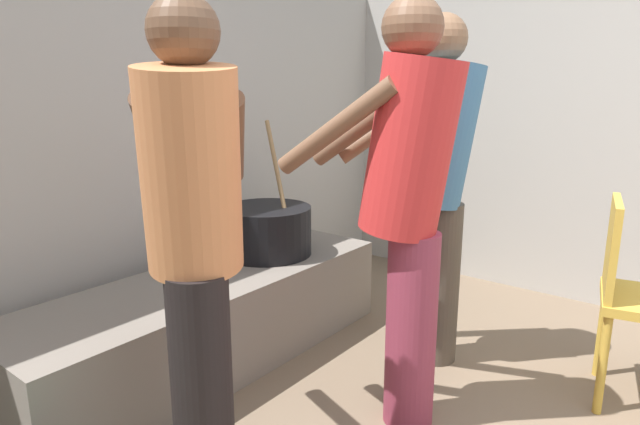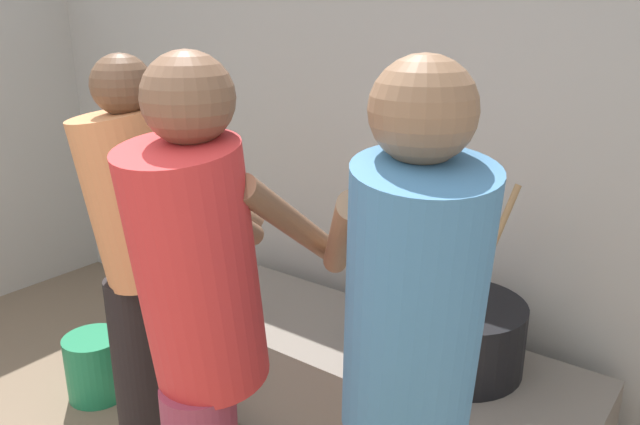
% 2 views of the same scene
% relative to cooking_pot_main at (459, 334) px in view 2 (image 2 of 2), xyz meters
% --- Properties ---
extents(block_enclosure_rear, '(4.87, 0.20, 2.00)m').
position_rel_cooking_pot_main_xyz_m(block_enclosure_rear, '(-0.71, 0.49, 0.42)').
color(block_enclosure_rear, '#ADA8A0').
rests_on(block_enclosure_rear, ground_plane).
extents(hearth_ledge, '(1.96, 0.60, 0.45)m').
position_rel_cooking_pot_main_xyz_m(hearth_ledge, '(-0.44, -0.03, -0.36)').
color(hearth_ledge, slate).
rests_on(hearth_ledge, ground_plane).
extents(cooking_pot_main, '(0.48, 0.48, 0.72)m').
position_rel_cooking_pot_main_xyz_m(cooking_pot_main, '(0.00, 0.00, 0.00)').
color(cooking_pot_main, black).
rests_on(cooking_pot_main, hearth_ledge).
extents(cook_in_red_shirt, '(0.43, 0.72, 1.65)m').
position_rel_cooking_pot_main_xyz_m(cook_in_red_shirt, '(-0.28, -1.00, 0.37)').
color(cook_in_red_shirt, '#8C3347').
rests_on(cook_in_red_shirt, ground_plane).
extents(cook_in_orange_shirt, '(0.68, 0.71, 1.60)m').
position_rel_cooking_pot_main_xyz_m(cook_in_orange_shirt, '(-1.01, -0.66, 0.34)').
color(cook_in_orange_shirt, black).
rests_on(cook_in_orange_shirt, ground_plane).
extents(cook_in_blue_shirt, '(0.68, 0.73, 1.65)m').
position_rel_cooking_pot_main_xyz_m(cook_in_blue_shirt, '(0.25, -0.86, 0.37)').
color(cook_in_blue_shirt, '#4C4238').
rests_on(cook_in_blue_shirt, ground_plane).
extents(bucket_green_plastic, '(0.27, 0.27, 0.30)m').
position_rel_cooking_pot_main_xyz_m(bucket_green_plastic, '(-1.53, -0.57, -0.43)').
color(bucket_green_plastic, '#1E7A4C').
rests_on(bucket_green_plastic, ground_plane).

